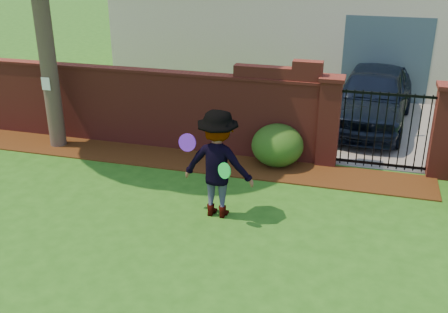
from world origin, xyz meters
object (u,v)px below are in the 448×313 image
(man, at_px, (217,165))
(frisbee_green, at_px, (224,171))
(car, at_px, (371,99))
(frisbee_purple, at_px, (187,142))

(man, bearing_deg, frisbee_green, 129.54)
(car, bearing_deg, frisbee_purple, -112.10)
(frisbee_green, bearing_deg, frisbee_purple, 164.31)
(man, distance_m, frisbee_purple, 0.62)
(car, xyz_separation_m, man, (-2.39, -5.23, 0.19))
(man, height_order, frisbee_green, man)
(car, xyz_separation_m, frisbee_purple, (-2.87, -5.31, 0.57))
(car, relative_size, frisbee_green, 16.59)
(car, bearing_deg, man, -108.29)
(car, bearing_deg, frisbee_green, -105.36)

